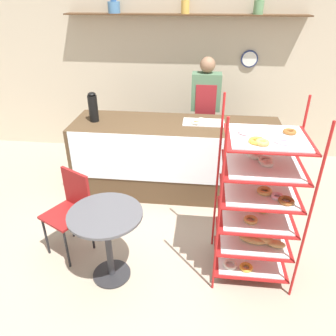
{
  "coord_description": "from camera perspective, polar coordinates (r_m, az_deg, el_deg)",
  "views": [
    {
      "loc": [
        0.33,
        -2.44,
        2.43
      ],
      "look_at": [
        0.0,
        0.47,
        0.81
      ],
      "focal_mm": 35.0,
      "sensor_mm": 36.0,
      "label": 1
    }
  ],
  "objects": [
    {
      "name": "ground_plane",
      "position": [
        3.46,
        -0.91,
        -15.7
      ],
      "size": [
        14.0,
        14.0,
        0.0
      ],
      "primitive_type": "plane",
      "color": "gray"
    },
    {
      "name": "back_wall",
      "position": [
        5.21,
        2.79,
        17.08
      ],
      "size": [
        10.0,
        0.3,
        2.7
      ],
      "color": "beige",
      "rests_on": "ground_plane"
    },
    {
      "name": "display_counter",
      "position": [
        4.28,
        1.31,
        1.77
      ],
      "size": [
        2.6,
        0.8,
        0.95
      ],
      "color": "#4C3823",
      "rests_on": "ground_plane"
    },
    {
      "name": "pastry_rack",
      "position": [
        3.0,
        15.29,
        -6.15
      ],
      "size": [
        0.71,
        0.62,
        1.66
      ],
      "color": "#A51919",
      "rests_on": "ground_plane"
    },
    {
      "name": "person_worker",
      "position": [
        4.69,
        6.47,
        9.74
      ],
      "size": [
        0.39,
        0.23,
        1.64
      ],
      "color": "#282833",
      "rests_on": "ground_plane"
    },
    {
      "name": "cafe_table",
      "position": [
        3.0,
        -10.59,
        -10.58
      ],
      "size": [
        0.65,
        0.65,
        0.73
      ],
      "color": "#262628",
      "rests_on": "ground_plane"
    },
    {
      "name": "cafe_chair",
      "position": [
        3.41,
        -16.5,
        -6.14
      ],
      "size": [
        0.52,
        0.52,
        0.88
      ],
      "rotation": [
        0.0,
        0.0,
        5.78
      ],
      "color": "black",
      "rests_on": "ground_plane"
    },
    {
      "name": "coffee_carafe",
      "position": [
        4.22,
        -12.91,
        10.28
      ],
      "size": [
        0.12,
        0.12,
        0.37
      ],
      "color": "black",
      "rests_on": "display_counter"
    },
    {
      "name": "donut_tray_counter",
      "position": [
        4.12,
        5.81,
        7.98
      ],
      "size": [
        0.51,
        0.27,
        0.05
      ],
      "color": "silver",
      "rests_on": "display_counter"
    }
  ]
}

